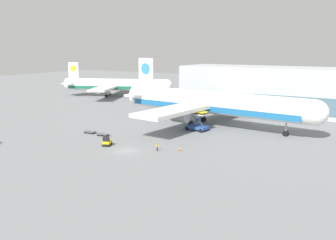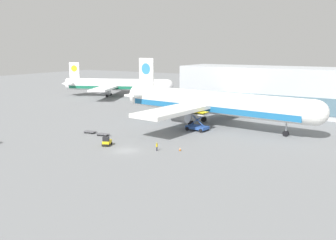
{
  "view_description": "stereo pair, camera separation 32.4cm",
  "coord_description": "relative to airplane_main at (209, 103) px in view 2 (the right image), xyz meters",
  "views": [
    {
      "loc": [
        43.78,
        -56.34,
        19.9
      ],
      "look_at": [
        1.17,
        13.89,
        4.0
      ],
      "focal_mm": 40.0,
      "sensor_mm": 36.0,
      "label": 1
    },
    {
      "loc": [
        44.06,
        -56.17,
        19.9
      ],
      "look_at": [
        1.17,
        13.89,
        4.0
      ],
      "focal_mm": 40.0,
      "sensor_mm": 36.0,
      "label": 2
    }
  ],
  "objects": [
    {
      "name": "airplane_distant",
      "position": [
        -58.29,
        33.02,
        -1.05
      ],
      "size": [
        44.73,
        38.72,
        13.95
      ],
      "rotation": [
        0.0,
        0.0,
        0.41
      ],
      "color": "white",
      "rests_on": "ground_plane"
    },
    {
      "name": "traffic_cone_near",
      "position": [
        5.93,
        -25.39,
        -5.46
      ],
      "size": [
        0.4,
        0.4,
        0.77
      ],
      "color": "black",
      "rests_on": "ground_plane"
    },
    {
      "name": "scissor_lift_loader",
      "position": [
        0.4,
        -7.17,
        -4.0
      ],
      "size": [
        5.47,
        3.82,
        4.71
      ],
      "rotation": [
        0.0,
        0.0,
        -0.1
      ],
      "color": "#284C99",
      "rests_on": "ground_plane"
    },
    {
      "name": "airplane_main",
      "position": [
        0.0,
        0.0,
        0.0
      ],
      "size": [
        58.04,
        48.55,
        17.0
      ],
      "rotation": [
        0.0,
        0.0,
        -0.1
      ],
      "color": "white",
      "rests_on": "ground_plane"
    },
    {
      "name": "baggage_tug_foreground",
      "position": [
        -8.91,
        -29.9,
        -4.96
      ],
      "size": [
        2.4,
        2.8,
        2.0
      ],
      "rotation": [
        0.0,
        0.0,
        -1.15
      ],
      "color": "yellow",
      "rests_on": "ground_plane"
    },
    {
      "name": "ground_plane",
      "position": [
        -3.11,
        -30.95,
        -5.84
      ],
      "size": [
        400.0,
        400.0,
        0.0
      ],
      "primitive_type": "plane",
      "color": "slate"
    },
    {
      "name": "baggage_dolly_lead",
      "position": [
        -19.88,
        -23.15,
        -5.45
      ],
      "size": [
        3.75,
        1.74,
        0.48
      ],
      "rotation": [
        0.0,
        0.0,
        0.09
      ],
      "color": "#56565B",
      "rests_on": "ground_plane"
    },
    {
      "name": "terminal_building",
      "position": [
        23.78,
        30.81,
        1.15
      ],
      "size": [
        90.0,
        18.2,
        14.0
      ],
      "color": "#B2B7BC",
      "rests_on": "ground_plane"
    },
    {
      "name": "baggage_dolly_second",
      "position": [
        -15.51,
        -23.53,
        -5.45
      ],
      "size": [
        3.75,
        1.74,
        0.48
      ],
      "rotation": [
        0.0,
        0.0,
        0.09
      ],
      "color": "#56565B",
      "rests_on": "ground_plane"
    },
    {
      "name": "ground_crew_near",
      "position": [
        2.06,
        -27.78,
        -4.86
      ],
      "size": [
        0.27,
        0.56,
        1.68
      ],
      "rotation": [
        0.0,
        0.0,
        1.73
      ],
      "color": "black",
      "rests_on": "ground_plane"
    }
  ]
}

